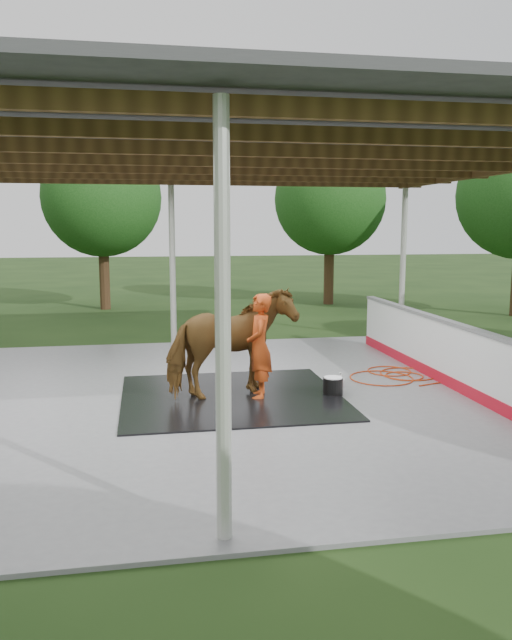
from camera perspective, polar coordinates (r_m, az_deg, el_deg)
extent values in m
plane|color=#1E3814|center=(10.37, -6.23, -7.35)|extent=(100.00, 100.00, 0.00)
cube|color=slate|center=(10.37, -6.23, -7.22)|extent=(12.00, 10.00, 0.05)
cylinder|color=beige|center=(5.37, -3.05, -0.69)|extent=(0.14, 0.14, 3.85)
cylinder|color=beige|center=(14.70, -7.65, 5.13)|extent=(0.14, 0.14, 3.85)
cylinder|color=beige|center=(16.00, 13.29, 5.25)|extent=(0.14, 0.14, 3.85)
cube|color=brown|center=(5.59, -3.48, 19.00)|extent=(12.00, 0.10, 0.18)
cube|color=brown|center=(7.06, -4.97, 16.79)|extent=(12.00, 0.10, 0.18)
cube|color=brown|center=(8.54, -5.93, 15.34)|extent=(12.00, 0.10, 0.18)
cube|color=brown|center=(10.03, -6.60, 14.31)|extent=(12.00, 0.10, 0.18)
cube|color=brown|center=(11.52, -7.09, 13.55)|extent=(12.00, 0.10, 0.18)
cube|color=brown|center=(13.01, -7.46, 12.97)|extent=(12.00, 0.10, 0.18)
cube|color=brown|center=(14.51, -7.76, 12.50)|extent=(12.00, 0.10, 0.18)
cube|color=#38383A|center=(10.05, -6.62, 15.45)|extent=(12.60, 10.60, 0.10)
cube|color=red|center=(11.57, 17.19, -5.25)|extent=(0.14, 8.00, 0.20)
cube|color=white|center=(11.47, 17.32, -2.82)|extent=(0.12, 8.00, 1.00)
cube|color=slate|center=(11.38, 17.44, -0.25)|extent=(0.16, 8.00, 0.06)
cylinder|color=#382314|center=(22.07, -13.68, 3.81)|extent=(0.36, 0.36, 2.20)
sphere|color=#194714|center=(22.02, -13.93, 10.83)|extent=(4.00, 4.00, 4.00)
cylinder|color=#382314|center=(23.01, 6.67, 4.18)|extent=(0.36, 0.36, 2.20)
sphere|color=#194714|center=(22.96, 6.79, 10.92)|extent=(4.00, 4.00, 4.00)
cube|color=black|center=(10.34, -2.25, -7.00)|extent=(3.56, 3.34, 0.03)
imported|color=brown|center=(10.14, -2.28, -2.12)|extent=(2.29, 1.61, 1.76)
imported|color=#C04114|center=(10.12, 0.32, -2.42)|extent=(0.51, 0.69, 1.72)
cylinder|color=black|center=(10.50, 7.04, -6.06)|extent=(0.33, 0.33, 0.29)
cylinder|color=white|center=(10.46, 7.06, -5.28)|extent=(0.31, 0.31, 0.03)
imported|color=silver|center=(10.75, 7.72, -5.63)|extent=(0.17, 0.17, 0.33)
imported|color=#338CD8|center=(11.04, 7.80, -5.54)|extent=(0.14, 0.14, 0.22)
torus|color=#B9360D|center=(11.79, 11.38, -5.22)|extent=(1.17, 1.17, 0.02)
torus|color=#B9360D|center=(12.37, 12.08, -4.58)|extent=(0.84, 0.84, 0.02)
torus|color=#B9360D|center=(12.03, 13.40, -5.00)|extent=(0.70, 0.70, 0.02)
torus|color=#B9360D|center=(12.22, 13.75, -4.80)|extent=(1.06, 1.06, 0.02)
cylinder|color=#B9360D|center=(11.86, 17.26, -5.36)|extent=(1.37, 0.47, 0.02)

